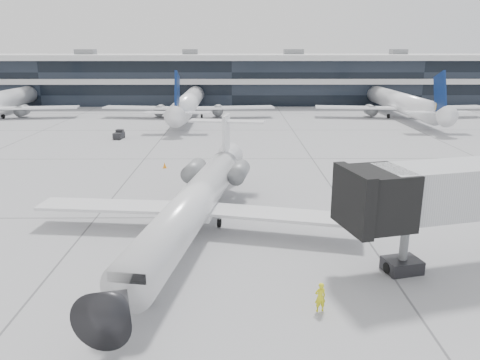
{
  "coord_description": "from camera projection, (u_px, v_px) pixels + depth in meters",
  "views": [
    {
      "loc": [
        0.94,
        -34.26,
        12.78
      ],
      "look_at": [
        1.24,
        1.57,
        2.6
      ],
      "focal_mm": 35.0,
      "sensor_mm": 36.0,
      "label": 1
    }
  ],
  "objects": [
    {
      "name": "ramp_worker",
      "position": [
        320.0,
        297.0,
        23.31
      ],
      "size": [
        0.65,
        0.5,
        1.58
      ],
      "primitive_type": "imported",
      "rotation": [
        0.0,
        0.0,
        3.37
      ],
      "color": "yellow",
      "rests_on": "ground"
    },
    {
      "name": "ground",
      "position": [
        224.0,
        218.0,
        36.44
      ],
      "size": [
        220.0,
        220.0,
        0.0
      ],
      "primitive_type": "plane",
      "color": "gray",
      "rests_on": "ground"
    },
    {
      "name": "regional_jet",
      "position": [
        196.0,
        201.0,
        33.08
      ],
      "size": [
        23.49,
        29.3,
        6.78
      ],
      "rotation": [
        0.0,
        0.0,
        -0.17
      ],
      "color": "silver",
      "rests_on": "ground"
    },
    {
      "name": "traffic_cone",
      "position": [
        165.0,
        165.0,
        51.37
      ],
      "size": [
        0.54,
        0.54,
        0.63
      ],
      "rotation": [
        0.0,
        0.0,
        -0.3
      ],
      "color": "orange",
      "rests_on": "ground"
    },
    {
      "name": "bg_jet_right",
      "position": [
        398.0,
        117.0,
        89.6
      ],
      "size": [
        32.0,
        40.0,
        9.6
      ],
      "primitive_type": null,
      "color": "white",
      "rests_on": "ground"
    },
    {
      "name": "bg_jet_center",
      "position": [
        189.0,
        117.0,
        89.29
      ],
      "size": [
        32.0,
        40.0,
        9.6
      ],
      "primitive_type": null,
      "color": "white",
      "rests_on": "ground"
    },
    {
      "name": "far_tug",
      "position": [
        119.0,
        135.0,
        67.91
      ],
      "size": [
        1.41,
        2.12,
        1.27
      ],
      "rotation": [
        0.0,
        0.0,
        -0.12
      ],
      "color": "black",
      "rests_on": "ground"
    },
    {
      "name": "terminal",
      "position": [
        232.0,
        81.0,
        113.95
      ],
      "size": [
        170.0,
        22.0,
        10.0
      ],
      "primitive_type": "cube",
      "color": "black",
      "rests_on": "ground"
    }
  ]
}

